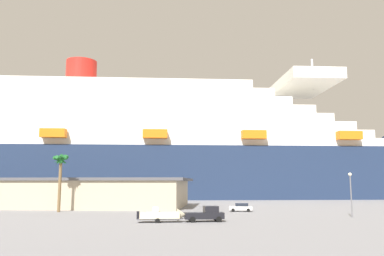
% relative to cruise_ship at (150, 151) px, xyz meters
% --- Properties ---
extents(ground_plane, '(600.00, 600.00, 0.00)m').
position_rel_cruise_ship_xyz_m(ground_plane, '(20.67, -46.94, -17.12)').
color(ground_plane, gray).
extents(cruise_ship, '(224.60, 52.90, 57.14)m').
position_rel_cruise_ship_xyz_m(cruise_ship, '(0.00, 0.00, 0.00)').
color(cruise_ship, '#1E2D4C').
rests_on(cruise_ship, ground_plane).
extents(terminal_building, '(70.98, 27.75, 6.61)m').
position_rel_cruise_ship_xyz_m(terminal_building, '(-18.24, -51.20, -13.80)').
color(terminal_building, '#B7A88C').
rests_on(terminal_building, ground_plane).
extents(pickup_truck, '(5.88, 3.10, 2.20)m').
position_rel_cruise_ship_xyz_m(pickup_truck, '(20.86, -86.15, -16.08)').
color(pickup_truck, black).
rests_on(pickup_truck, ground_plane).
extents(small_boat_on_trailer, '(7.71, 3.07, 2.15)m').
position_rel_cruise_ship_xyz_m(small_boat_on_trailer, '(15.01, -87.29, -16.16)').
color(small_boat_on_trailer, '#595960').
rests_on(small_boat_on_trailer, ground_plane).
extents(palm_tree, '(2.98, 3.11, 11.03)m').
position_rel_cruise_ship_xyz_m(palm_tree, '(-7.31, -68.10, -8.32)').
color(palm_tree, brown).
rests_on(palm_tree, ground_plane).
extents(street_lamp, '(0.56, 0.56, 7.17)m').
position_rel_cruise_ship_xyz_m(street_lamp, '(44.46, -77.69, -12.38)').
color(street_lamp, slate).
rests_on(street_lamp, ground_plane).
extents(parked_car_white_van, '(4.52, 2.35, 1.58)m').
position_rel_cruise_ship_xyz_m(parked_car_white_van, '(27.55, -65.42, -16.29)').
color(parked_car_white_van, white).
rests_on(parked_car_white_van, ground_plane).
extents(parked_car_silver_sedan, '(4.61, 2.28, 1.58)m').
position_rel_cruise_ship_xyz_m(parked_car_silver_sedan, '(-7.63, -58.37, -16.29)').
color(parked_car_silver_sedan, silver).
rests_on(parked_car_silver_sedan, ground_plane).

